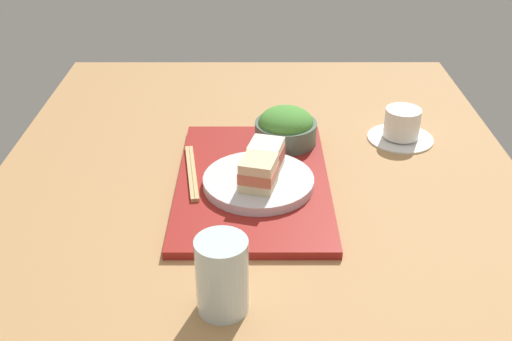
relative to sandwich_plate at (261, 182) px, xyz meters
The scene contains 9 objects.
ground_plane 4.93cm from the sandwich_plate, ahead, with size 140.00×100.00×3.00cm, color tan.
serving_tray 3.19cm from the sandwich_plate, 147.43° to the right, with size 43.24×27.43×1.50cm, color maroon.
sandwich_plate is the anchor object (origin of this frame).
sandwich_near 4.77cm from the sandwich_plate, 164.53° to the left, with size 7.53×7.18×5.35cm.
sandwich_far 4.79cm from the sandwich_plate, 15.47° to the right, with size 7.61×7.28×5.41cm.
salad_bowl 17.68cm from the sandwich_plate, 163.26° to the left, with size 12.37×12.37×7.41cm.
chopsticks_pair 13.44cm from the sandwich_plate, 108.06° to the right, with size 19.37×4.29×0.70cm.
coffee_cup 36.11cm from the sandwich_plate, 125.74° to the left, with size 13.65×13.65×6.83cm.
drinking_glass 30.29cm from the sandwich_plate, 10.47° to the right, with size 7.17×7.17×11.33cm, color silver.
Camera 1 is at (89.94, -0.51, 58.85)cm, focal length 42.93 mm.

